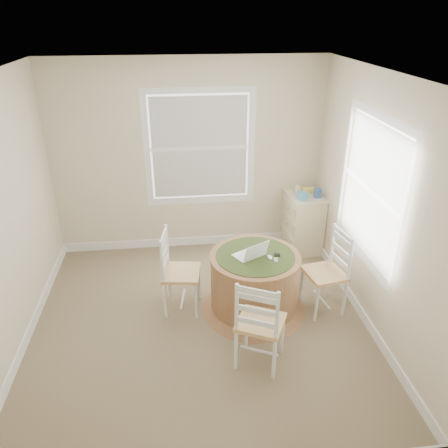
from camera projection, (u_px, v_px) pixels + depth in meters
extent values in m
cube|color=#776A4B|center=(200.00, 324.00, 4.78)|extent=(3.60, 3.60, 0.02)
cube|color=white|center=(193.00, 74.00, 3.62)|extent=(3.60, 3.60, 0.02)
cube|color=beige|center=(189.00, 159.00, 5.81)|extent=(3.60, 0.02, 2.60)
cube|color=beige|center=(216.00, 347.00, 2.59)|extent=(3.60, 0.02, 2.60)
cube|color=beige|center=(0.00, 226.00, 4.01)|extent=(0.02, 3.60, 2.60)
cube|color=beige|center=(377.00, 208.00, 4.39)|extent=(0.02, 3.60, 2.60)
cube|color=white|center=(192.00, 241.00, 6.34)|extent=(3.60, 0.02, 0.12)
cube|color=white|center=(30.00, 332.00, 4.56)|extent=(0.02, 3.60, 0.12)
cube|color=white|center=(358.00, 307.00, 4.94)|extent=(0.02, 3.60, 0.12)
cylinder|color=#9D6B46|center=(254.00, 281.00, 4.84)|extent=(0.97, 0.97, 0.63)
cone|color=#9D6B46|center=(253.00, 306.00, 5.00)|extent=(1.17, 1.17, 0.07)
cylinder|color=#9D6B46|center=(255.00, 257.00, 4.71)|extent=(0.99, 0.99, 0.03)
cylinder|color=#35481F|center=(255.00, 256.00, 4.70)|extent=(0.86, 0.86, 0.01)
cone|color=#35481F|center=(255.00, 260.00, 4.73)|extent=(0.95, 0.95, 0.10)
cube|color=white|center=(248.00, 255.00, 4.71)|extent=(0.37, 0.34, 0.02)
cube|color=silver|center=(248.00, 254.00, 4.71)|extent=(0.28, 0.23, 0.00)
cube|color=black|center=(257.00, 251.00, 4.57)|extent=(0.30, 0.20, 0.20)
ellipsoid|color=white|center=(270.00, 257.00, 4.66)|extent=(0.07, 0.10, 0.03)
cube|color=#B7BABF|center=(276.00, 260.00, 4.62)|extent=(0.06, 0.10, 0.02)
cube|color=black|center=(277.00, 255.00, 4.70)|extent=(0.07, 0.06, 0.02)
cube|color=beige|center=(303.00, 222.00, 6.12)|extent=(0.48, 0.62, 0.80)
cube|color=beige|center=(305.00, 195.00, 5.94)|extent=(0.51, 0.65, 0.02)
cube|color=#BCB58B|center=(286.00, 239.00, 6.18)|extent=(0.05, 0.50, 0.17)
cube|color=#BCB58B|center=(287.00, 224.00, 6.07)|extent=(0.05, 0.50, 0.17)
cube|color=#BCB58B|center=(288.00, 208.00, 5.97)|extent=(0.05, 0.50, 0.17)
cube|color=#4F97B6|center=(302.00, 196.00, 5.75)|extent=(0.13, 0.13, 0.10)
cube|color=#E7C551|center=(308.00, 190.00, 6.00)|extent=(0.16, 0.11, 0.06)
cube|color=#365CA3|center=(318.00, 193.00, 5.81)|extent=(0.09, 0.09, 0.12)
cylinder|color=beige|center=(297.00, 189.00, 6.01)|extent=(0.07, 0.07, 0.09)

